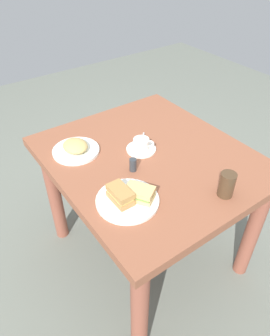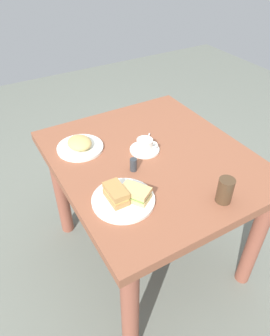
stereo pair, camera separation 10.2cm
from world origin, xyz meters
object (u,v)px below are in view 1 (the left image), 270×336
(coffee_saucer, at_px, (141,149))
(side_plate, at_px, (76,151))
(sandwich_front, at_px, (120,195))
(drinking_glass, at_px, (227,185))
(spoon, at_px, (143,140))
(salt_shaker, at_px, (133,165))
(coffee_cup, at_px, (142,144))
(dining_table, at_px, (149,176))
(sandwich_back, at_px, (139,193))
(sandwich_plate, at_px, (127,200))

(coffee_saucer, relative_size, side_plate, 0.64)
(sandwich_front, xyz_separation_m, drinking_glass, (0.21, 0.37, 0.01))
(spoon, height_order, salt_shaker, salt_shaker)
(coffee_cup, relative_size, spoon, 1.14)
(dining_table, xyz_separation_m, spoon, (-0.11, 0.04, 0.14))
(sandwich_back, bearing_deg, dining_table, 134.64)
(sandwich_front, bearing_deg, drinking_glass, 60.95)
(coffee_cup, bearing_deg, sandwich_front, -49.19)
(sandwich_plate, height_order, drinking_glass, drinking_glass)
(sandwich_front, height_order, coffee_cup, sandwich_front)
(side_plate, height_order, drinking_glass, drinking_glass)
(dining_table, bearing_deg, salt_shaker, -70.55)
(sandwich_plate, bearing_deg, dining_table, 126.70)
(coffee_cup, bearing_deg, coffee_saucer, -126.15)
(dining_table, relative_size, side_plate, 4.45)
(coffee_cup, relative_size, salt_shaker, 1.50)
(side_plate, bearing_deg, salt_shaker, 27.39)
(side_plate, xyz_separation_m, salt_shaker, (0.28, 0.14, 0.02))
(salt_shaker, xyz_separation_m, drinking_glass, (0.35, 0.21, 0.02))
(sandwich_back, bearing_deg, salt_shaker, 152.43)
(coffee_saucer, xyz_separation_m, spoon, (-0.06, 0.05, 0.01))
(coffee_cup, height_order, salt_shaker, same)
(sandwich_back, bearing_deg, side_plate, -173.26)
(coffee_cup, bearing_deg, side_plate, -122.64)
(coffee_saucer, xyz_separation_m, salt_shaker, (0.11, -0.12, 0.03))
(dining_table, bearing_deg, sandwich_plate, -53.30)
(coffee_saucer, bearing_deg, dining_table, 8.05)
(sandwich_plate, height_order, sandwich_front, sandwich_front)
(dining_table, distance_m, sandwich_back, 0.35)
(spoon, bearing_deg, sandwich_front, -47.80)
(sandwich_plate, relative_size, sandwich_back, 1.88)
(dining_table, height_order, spoon, spoon)
(dining_table, height_order, coffee_saucer, coffee_saucer)
(coffee_saucer, bearing_deg, coffee_cup, 53.85)
(coffee_saucer, distance_m, spoon, 0.07)
(spoon, xyz_separation_m, salt_shaker, (0.16, -0.17, 0.02))
(side_plate, relative_size, drinking_glass, 2.08)
(spoon, bearing_deg, coffee_cup, -40.71)
(sandwich_front, relative_size, sandwich_back, 0.85)
(coffee_cup, height_order, spoon, coffee_cup)
(coffee_saucer, height_order, coffee_cup, coffee_cup)
(dining_table, relative_size, salt_shaker, 16.24)
(side_plate, relative_size, salt_shaker, 3.65)
(sandwich_plate, xyz_separation_m, drinking_glass, (0.20, 0.35, 0.05))
(sandwich_front, relative_size, salt_shaker, 1.85)
(coffee_saucer, bearing_deg, salt_shaker, -49.41)
(coffee_cup, xyz_separation_m, side_plate, (-0.17, -0.27, -0.03))
(coffee_cup, bearing_deg, sandwich_back, -37.76)
(drinking_glass, bearing_deg, spoon, -175.28)
(dining_table, xyz_separation_m, side_plate, (-0.23, -0.27, 0.13))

